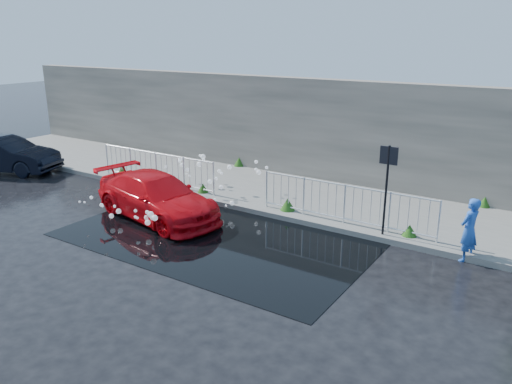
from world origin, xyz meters
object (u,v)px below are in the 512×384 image
(dark_car, at_px, (5,155))
(person, at_px, (469,230))
(sign_post, at_px, (387,176))
(red_car, at_px, (157,197))

(dark_car, relative_size, person, 2.68)
(person, bearing_deg, dark_car, -64.42)
(sign_post, relative_size, person, 1.63)
(sign_post, bearing_deg, red_car, -161.99)
(sign_post, xyz_separation_m, person, (2.07, -0.10, -0.95))
(sign_post, xyz_separation_m, dark_car, (-14.54, -1.44, -1.04))
(red_car, xyz_separation_m, person, (8.11, 1.86, 0.13))
(sign_post, relative_size, dark_car, 0.61)
(dark_car, distance_m, person, 16.66)
(sign_post, bearing_deg, person, -2.77)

